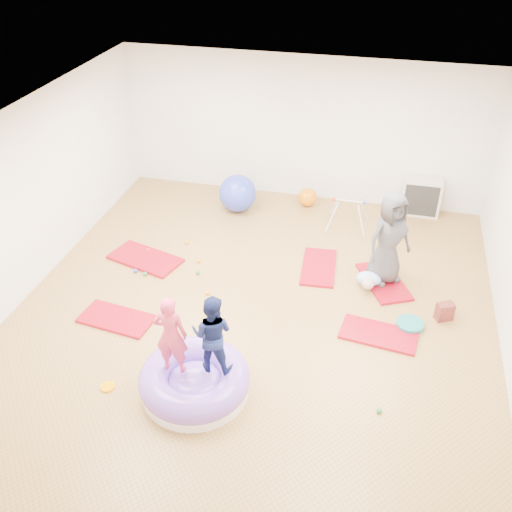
# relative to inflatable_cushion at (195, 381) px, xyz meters

# --- Properties ---
(room) EXTENTS (7.01, 8.01, 2.81)m
(room) POSITION_rel_inflatable_cushion_xyz_m (0.33, 1.55, 1.23)
(room) COLOR #A48635
(room) RESTS_ON ground
(gym_mat_front_left) EXTENTS (1.13, 0.66, 0.04)m
(gym_mat_front_left) POSITION_rel_inflatable_cushion_xyz_m (-1.57, 1.03, -0.15)
(gym_mat_front_left) COLOR #B5142E
(gym_mat_front_left) RESTS_ON ground
(gym_mat_mid_left) EXTENTS (1.33, 0.92, 0.05)m
(gym_mat_mid_left) POSITION_rel_inflatable_cushion_xyz_m (-1.78, 2.59, -0.15)
(gym_mat_mid_left) COLOR #B5142E
(gym_mat_mid_left) RESTS_ON ground
(gym_mat_center_back) EXTENTS (0.62, 1.11, 0.04)m
(gym_mat_center_back) POSITION_rel_inflatable_cushion_xyz_m (1.11, 3.05, -0.15)
(gym_mat_center_back) COLOR #B5142E
(gym_mat_center_back) RESTS_ON ground
(gym_mat_right) EXTENTS (1.12, 0.66, 0.04)m
(gym_mat_right) POSITION_rel_inflatable_cushion_xyz_m (2.18, 1.60, -0.15)
(gym_mat_right) COLOR #B5142E
(gym_mat_right) RESTS_ON ground
(gym_mat_rear_right) EXTENTS (0.98, 1.22, 0.05)m
(gym_mat_rear_right) POSITION_rel_inflatable_cushion_xyz_m (2.17, 2.90, -0.15)
(gym_mat_rear_right) COLOR #B5142E
(gym_mat_rear_right) RESTS_ON ground
(inflatable_cushion) EXTENTS (1.39, 1.39, 0.44)m
(inflatable_cushion) POSITION_rel_inflatable_cushion_xyz_m (0.00, 0.00, 0.00)
(inflatable_cushion) COLOR white
(inflatable_cushion) RESTS_ON ground
(child_pink) EXTENTS (0.42, 0.29, 1.10)m
(child_pink) POSITION_rel_inflatable_cushion_xyz_m (-0.25, -0.02, 0.78)
(child_pink) COLOR #E13C61
(child_pink) RESTS_ON inflatable_cushion
(child_navy) EXTENTS (0.53, 0.41, 1.07)m
(child_navy) POSITION_rel_inflatable_cushion_xyz_m (0.22, 0.13, 0.77)
(child_navy) COLOR navy
(child_navy) RESTS_ON inflatable_cushion
(adult_caregiver) EXTENTS (0.88, 0.85, 1.52)m
(adult_caregiver) POSITION_rel_inflatable_cushion_xyz_m (2.16, 2.94, 0.64)
(adult_caregiver) COLOR #434449
(adult_caregiver) RESTS_ON gym_mat_rear_right
(infant) EXTENTS (0.39, 0.40, 0.23)m
(infant) POSITION_rel_inflatable_cushion_xyz_m (1.94, 2.69, -0.01)
(infant) COLOR #98C9FA
(infant) RESTS_ON gym_mat_rear_right
(ball_pit_balls) EXTENTS (4.18, 3.12, 0.07)m
(ball_pit_balls) POSITION_rel_inflatable_cushion_xyz_m (-0.77, 2.07, -0.14)
(ball_pit_balls) COLOR blue
(ball_pit_balls) RESTS_ON ground
(exercise_ball_blue) EXTENTS (0.72, 0.72, 0.72)m
(exercise_ball_blue) POSITION_rel_inflatable_cushion_xyz_m (-0.72, 4.64, 0.19)
(exercise_ball_blue) COLOR blue
(exercise_ball_blue) RESTS_ON ground
(exercise_ball_orange) EXTENTS (0.36, 0.36, 0.36)m
(exercise_ball_orange) POSITION_rel_inflatable_cushion_xyz_m (0.56, 5.15, 0.01)
(exercise_ball_orange) COLOR orange
(exercise_ball_orange) RESTS_ON ground
(infant_play_gym) EXTENTS (0.73, 0.69, 0.56)m
(infant_play_gym) POSITION_rel_inflatable_cushion_xyz_m (1.40, 4.50, 0.20)
(infant_play_gym) COLOR silver
(infant_play_gym) RESTS_ON ground
(cube_shelf) EXTENTS (0.72, 0.35, 0.72)m
(cube_shelf) POSITION_rel_inflatable_cushion_xyz_m (2.69, 5.34, 0.19)
(cube_shelf) COLOR silver
(cube_shelf) RESTS_ON ground
(balance_disc) EXTENTS (0.39, 0.39, 0.09)m
(balance_disc) POSITION_rel_inflatable_cushion_xyz_m (2.60, 1.90, -0.13)
(balance_disc) COLOR teal
(balance_disc) RESTS_ON ground
(backpack) EXTENTS (0.28, 0.24, 0.28)m
(backpack) POSITION_rel_inflatable_cushion_xyz_m (3.07, 2.20, -0.03)
(backpack) COLOR #AE2F29
(backpack) RESTS_ON ground
(yellow_toy) EXTENTS (0.18, 0.18, 0.03)m
(yellow_toy) POSITION_rel_inflatable_cushion_xyz_m (-1.10, -0.22, -0.16)
(yellow_toy) COLOR #FDA300
(yellow_toy) RESTS_ON ground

